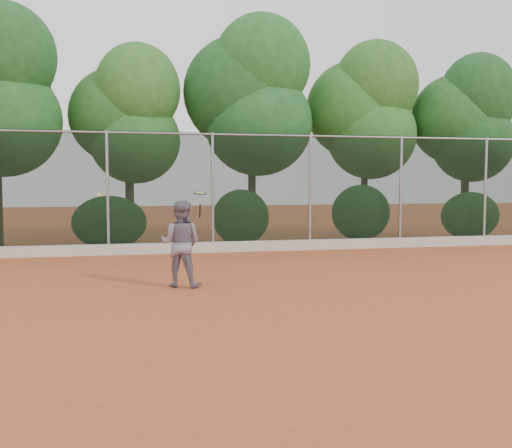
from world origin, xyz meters
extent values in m
plane|color=#AC4F28|center=(0.00, 0.00, 0.00)|extent=(80.00, 80.00, 0.00)
cube|color=beige|center=(0.00, 6.82, 0.15)|extent=(24.00, 0.20, 0.30)
imported|color=slate|center=(-1.40, 1.49, 0.85)|extent=(1.01, 0.91, 1.70)
cube|color=black|center=(0.00, 7.00, 1.75)|extent=(24.00, 0.01, 3.50)
cylinder|color=gray|center=(0.00, 7.00, 3.45)|extent=(24.00, 0.06, 0.06)
cylinder|color=gray|center=(-3.00, 7.00, 1.75)|extent=(0.09, 0.09, 3.50)
cylinder|color=gray|center=(0.00, 7.00, 1.75)|extent=(0.09, 0.09, 3.50)
cylinder|color=gray|center=(3.00, 7.00, 1.75)|extent=(0.09, 0.09, 3.50)
cylinder|color=gray|center=(6.00, 7.00, 1.75)|extent=(0.09, 0.09, 3.50)
cylinder|color=gray|center=(9.00, 7.00, 1.75)|extent=(0.09, 0.09, 3.50)
ellipsoid|color=#2E722B|center=(-6.10, 8.80, 3.90)|extent=(3.50, 2.90, 3.40)
ellipsoid|color=#266626|center=(-6.00, 8.70, 5.80)|extent=(3.10, 2.60, 3.20)
cylinder|color=#3E2C17|center=(-2.40, 9.30, 1.20)|extent=(0.28, 0.28, 2.40)
ellipsoid|color=#22591E|center=(-2.20, 9.20, 3.40)|extent=(2.90, 2.40, 2.80)
ellipsoid|color=#20501B|center=(-2.70, 9.50, 4.20)|extent=(3.20, 2.70, 3.10)
ellipsoid|color=#295D20|center=(-2.10, 9.00, 5.00)|extent=(2.70, 2.30, 2.90)
cylinder|color=#3D2417|center=(1.60, 9.00, 1.50)|extent=(0.26, 0.26, 3.00)
ellipsoid|color=#2A702D|center=(1.80, 8.90, 4.00)|extent=(3.60, 3.00, 3.50)
ellipsoid|color=#256225|center=(1.30, 9.20, 5.00)|extent=(3.90, 3.20, 3.80)
ellipsoid|color=#31772D|center=(1.90, 8.80, 5.90)|extent=(3.20, 2.70, 3.30)
cylinder|color=#492D1C|center=(5.70, 9.20, 1.35)|extent=(0.24, 0.24, 2.70)
ellipsoid|color=#265C1F|center=(5.90, 9.10, 3.70)|extent=(3.20, 2.70, 3.10)
ellipsoid|color=#255C1F|center=(5.40, 9.40, 4.60)|extent=(3.50, 2.90, 3.40)
ellipsoid|color=#26581E|center=(6.00, 9.00, 5.40)|extent=(3.00, 2.50, 3.10)
cylinder|color=#402618|center=(9.40, 8.80, 1.25)|extent=(0.28, 0.28, 2.50)
ellipsoid|color=#245F24|center=(9.60, 8.70, 3.50)|extent=(3.00, 2.50, 2.90)
ellipsoid|color=#2F6F2A|center=(9.10, 9.00, 4.30)|extent=(3.30, 2.80, 3.20)
ellipsoid|color=#245E24|center=(9.70, 8.60, 5.10)|extent=(2.80, 2.40, 3.00)
ellipsoid|color=#2B6125|center=(-3.00, 7.80, 0.85)|extent=(2.20, 1.16, 1.60)
ellipsoid|color=#326F2A|center=(1.00, 7.80, 0.95)|extent=(1.80, 1.04, 1.76)
ellipsoid|color=#2D712B|center=(5.00, 7.80, 1.05)|extent=(2.00, 1.10, 1.84)
ellipsoid|color=#35772D|center=(9.00, 7.80, 0.90)|extent=(2.16, 1.12, 1.64)
cylinder|color=black|center=(-1.02, 1.49, 1.49)|extent=(0.05, 0.07, 0.27)
torus|color=black|center=(-1.02, 1.43, 1.84)|extent=(0.32, 0.32, 0.06)
cylinder|color=#B1CC3C|center=(-1.02, 1.43, 1.84)|extent=(0.27, 0.27, 0.04)
sphere|color=#DDEE36|center=(-2.95, 1.82, 1.81)|extent=(0.07, 0.07, 0.07)
camera|label=1|loc=(-2.32, -9.68, 2.06)|focal=40.00mm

